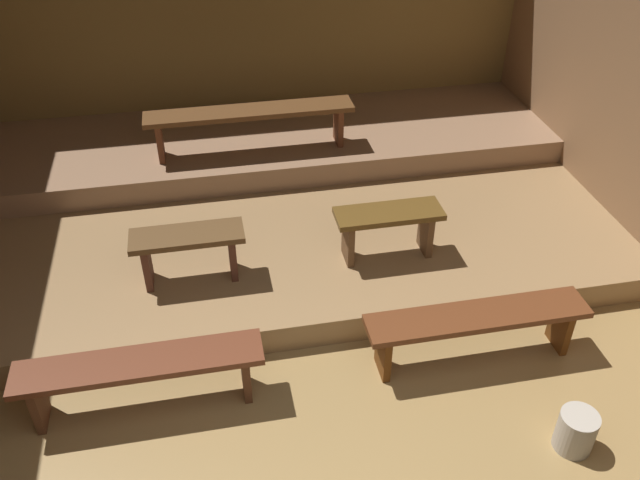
{
  "coord_description": "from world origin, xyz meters",
  "views": [
    {
      "loc": [
        -0.56,
        -1.72,
        3.39
      ],
      "look_at": [
        0.23,
        2.3,
        0.42
      ],
      "focal_mm": 37.31,
      "sensor_mm": 36.0,
      "label": 1
    }
  ],
  "objects": [
    {
      "name": "platform_lower",
      "position": [
        0.0,
        3.22,
        0.11
      ],
      "size": [
        5.61,
        3.25,
        0.22
      ],
      "primitive_type": "cube",
      "color": "#95734A",
      "rests_on": "ground"
    },
    {
      "name": "ground",
      "position": [
        0.0,
        2.42,
        -0.04
      ],
      "size": [
        6.41,
        5.65,
        0.08
      ],
      "primitive_type": "cube",
      "color": "olive"
    },
    {
      "name": "bench_floor_right",
      "position": [
        1.1,
        1.3,
        0.32
      ],
      "size": [
        1.52,
        0.29,
        0.41
      ],
      "color": "#603018",
      "rests_on": "ground"
    },
    {
      "name": "bench_floor_left",
      "position": [
        -1.1,
        1.3,
        0.32
      ],
      "size": [
        1.52,
        0.29,
        0.41
      ],
      "color": "brown",
      "rests_on": "ground"
    },
    {
      "name": "bench_lower_right",
      "position": [
        0.75,
        2.28,
        0.52
      ],
      "size": [
        0.82,
        0.29,
        0.41
      ],
      "color": "brown",
      "rests_on": "platform_lower"
    },
    {
      "name": "wall_back",
      "position": [
        0.0,
        4.88,
        1.33
      ],
      "size": [
        6.41,
        0.06,
        2.66
      ],
      "primitive_type": "cube",
      "color": "olive",
      "rests_on": "ground"
    },
    {
      "name": "platform_middle",
      "position": [
        0.0,
        4.11,
        0.33
      ],
      "size": [
        5.61,
        1.47,
        0.22
      ],
      "primitive_type": "cube",
      "color": "#916D50",
      "rests_on": "platform_lower"
    },
    {
      "name": "bench_middle_center",
      "position": [
        -0.12,
        3.79,
        0.78
      ],
      "size": [
        1.88,
        0.29,
        0.41
      ],
      "color": "#57351A",
      "rests_on": "platform_middle"
    },
    {
      "name": "pail_floor",
      "position": [
        1.43,
        0.48,
        0.14
      ],
      "size": [
        0.23,
        0.23,
        0.27
      ],
      "primitive_type": "cylinder",
      "color": "#B2A899",
      "rests_on": "ground"
    },
    {
      "name": "bench_lower_left",
      "position": [
        -0.75,
        2.28,
        0.52
      ],
      "size": [
        0.82,
        0.29,
        0.41
      ],
      "color": "brown",
      "rests_on": "platform_lower"
    }
  ]
}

